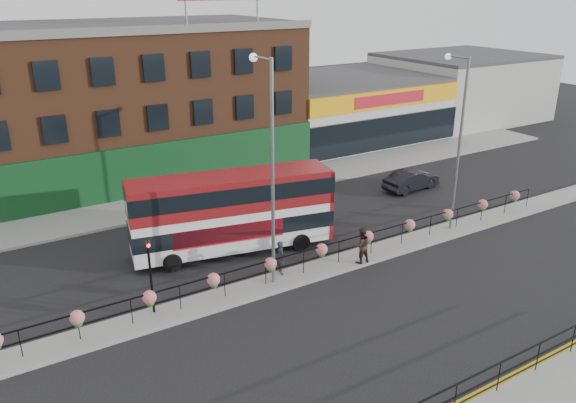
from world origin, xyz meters
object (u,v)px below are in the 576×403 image
pedestrian_a (281,257)px  lamp_column_east (458,130)px  car (411,180)px  pedestrian_b (361,245)px  double_decker_bus (233,205)px  lamp_column_west (269,155)px

pedestrian_a → lamp_column_east: size_ratio=0.17×
car → pedestrian_b: pedestrian_b is taller
double_decker_bus → lamp_column_west: 5.15m
lamp_column_west → lamp_column_east: bearing=0.4°
lamp_column_east → double_decker_bus: bearing=161.7°
double_decker_bus → car: bearing=8.7°
double_decker_bus → car: double_decker_bus is taller
pedestrian_a → lamp_column_west: bearing=122.7°
lamp_column_east → lamp_column_west: bearing=-179.6°
car → lamp_column_east: size_ratio=0.45×
pedestrian_b → lamp_column_east: lamp_column_east is taller
car → lamp_column_west: 16.16m
pedestrian_b → lamp_column_west: (-4.51, 0.78, 4.95)m
car → pedestrian_a: 14.50m
car → pedestrian_a: pedestrian_a is taller
double_decker_bus → pedestrian_a: bearing=-79.3°
car → lamp_column_west: (-14.06, -5.93, 5.33)m
pedestrian_b → pedestrian_a: bearing=-11.2°
double_decker_bus → car: size_ratio=2.51×
car → lamp_column_east: bearing=150.7°
car → lamp_column_east: 8.17m
double_decker_bus → car: 14.30m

